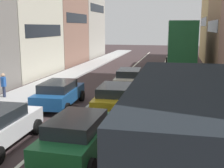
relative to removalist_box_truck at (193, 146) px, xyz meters
name	(u,v)px	position (x,y,z in m)	size (l,w,h in m)	color
sidewalk_left	(56,80)	(-10.40, 16.23, -1.90)	(2.60, 64.00, 0.14)	#B1B1B1
lane_stripe_left	(114,84)	(-5.40, 16.23, -1.97)	(0.16, 60.00, 0.01)	silver
lane_stripe_right	(156,85)	(-2.00, 16.23, -1.97)	(0.16, 60.00, 0.01)	silver
building_row_left	(14,15)	(-15.70, 19.12, 3.66)	(7.20, 43.90, 13.54)	beige
removalist_box_truck	(193,146)	(0.00, 0.00, 0.00)	(2.81, 7.74, 3.58)	#B7B29E
sedan_centre_lane_second	(78,134)	(-3.73, 3.01, -1.18)	(2.14, 4.34, 1.49)	#19592D
hatchback_centre_lane_third	(115,97)	(-3.61, 8.61, -1.18)	(2.21, 4.37, 1.49)	#B29319
sedan_left_lane_third	(59,93)	(-6.95, 8.84, -1.18)	(2.26, 4.40, 1.49)	#194C8C
coupe_centre_lane_fourth	(129,78)	(-3.84, 14.53, -1.18)	(2.27, 4.40, 1.49)	beige
sedan_right_lane_behind_truck	(179,110)	(-0.25, 6.97, -1.18)	(2.26, 4.39, 1.49)	#A51E1E
bus_mid_queue_primary	(180,44)	(-0.23, 24.55, 0.86)	(3.12, 10.59, 5.06)	#1E6033
pedestrian_far_sidewalk	(4,84)	(-11.10, 9.76, -1.03)	(0.40, 0.43, 1.66)	#262D47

